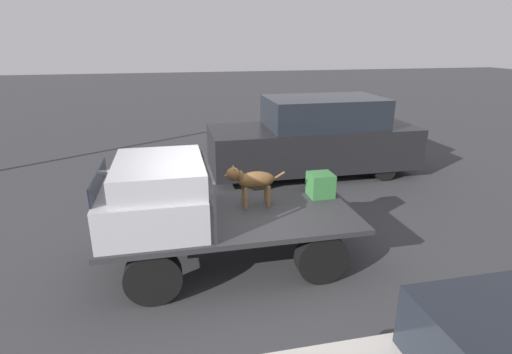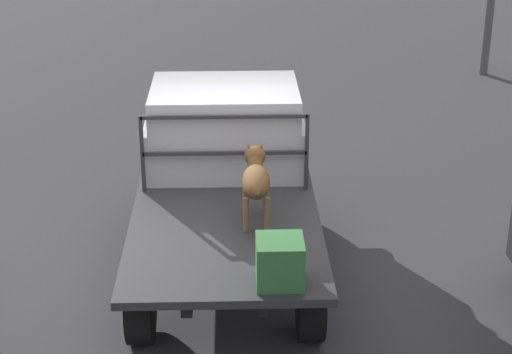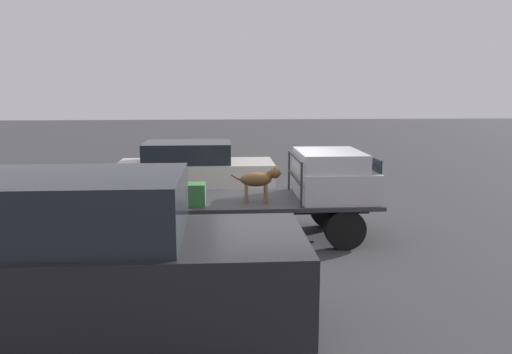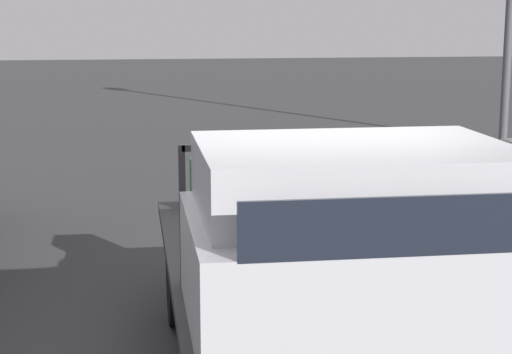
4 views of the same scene
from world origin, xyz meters
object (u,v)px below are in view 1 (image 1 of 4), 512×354
at_px(dog, 251,180).
at_px(parked_pickup_far, 315,138).
at_px(cargo_crate, 321,185).
at_px(flatbed_truck, 232,229).

height_order(dog, parked_pickup_far, parked_pickup_far).
relative_size(dog, parked_pickup_far, 0.19).
distance_m(cargo_crate, parked_pickup_far, 3.74).
height_order(flatbed_truck, dog, dog).
relative_size(flatbed_truck, cargo_crate, 9.51).
distance_m(flatbed_truck, dog, 0.84).
xyz_separation_m(flatbed_truck, cargo_crate, (-1.65, -0.48, 0.44)).
xyz_separation_m(dog, parked_pickup_far, (-2.49, -3.71, -0.30)).
distance_m(dog, cargo_crate, 1.31).
distance_m(dog, parked_pickup_far, 4.47).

